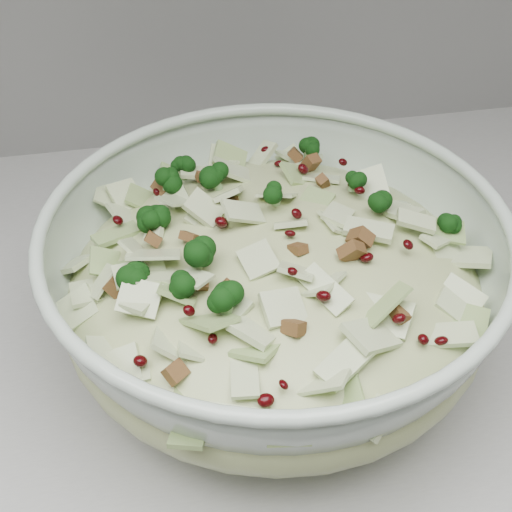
% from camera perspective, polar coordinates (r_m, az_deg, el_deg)
% --- Properties ---
extents(counter, '(3.60, 0.60, 0.90)m').
position_cam_1_polar(counter, '(1.10, 9.94, -17.95)').
color(counter, '#AAAAA5').
rests_on(counter, floor).
extents(mixing_bowl, '(0.38, 0.38, 0.15)m').
position_cam_1_polar(mixing_bowl, '(0.58, 1.48, -2.60)').
color(mixing_bowl, '#B5C7B5').
rests_on(mixing_bowl, counter).
extents(salad, '(0.41, 0.41, 0.15)m').
position_cam_1_polar(salad, '(0.57, 1.52, -0.85)').
color(salad, '#C4D491').
rests_on(salad, mixing_bowl).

